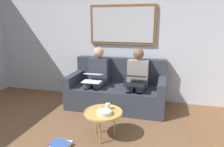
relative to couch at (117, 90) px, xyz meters
name	(u,v)px	position (x,y,z in m)	size (l,w,h in m)	color
wall_rear	(123,37)	(0.00, -0.48, 0.99)	(6.00, 0.12, 2.60)	#B7BCC6
area_rug	(97,138)	(0.00, 1.27, -0.31)	(2.60, 1.80, 0.01)	brown
couch	(117,90)	(0.00, 0.00, 0.00)	(1.82, 0.90, 0.90)	#2D333D
framed_mirror	(122,25)	(0.00, -0.39, 1.24)	(1.33, 0.05, 0.78)	brown
coffee_table	(103,113)	(-0.09, 1.22, 0.08)	(0.54, 0.54, 0.41)	tan
cup	(108,106)	(-0.12, 1.12, 0.13)	(0.07, 0.07, 0.09)	silver
bowl	(104,113)	(-0.12, 1.29, 0.11)	(0.20, 0.20, 0.05)	beige
person_left	(137,78)	(-0.39, 0.07, 0.30)	(0.38, 0.58, 1.14)	gray
laptop_black	(135,80)	(-0.39, 0.31, 0.32)	(0.36, 0.37, 0.15)	black
person_right	(97,75)	(0.39, 0.07, 0.30)	(0.38, 0.58, 1.14)	#2D3342
laptop_white	(93,77)	(0.39, 0.32, 0.31)	(0.34, 0.34, 0.14)	white
magazine_stack	(60,144)	(0.41, 1.56, -0.29)	(0.34, 0.28, 0.04)	red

